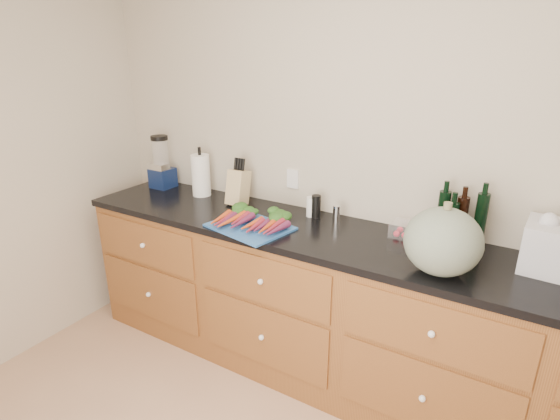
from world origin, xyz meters
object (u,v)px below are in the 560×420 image
Objects in this scene: carrots at (254,219)px; tomato_box at (407,230)px; cutting_board at (250,227)px; knife_block at (238,187)px; blender_appliance at (161,165)px; paper_towel at (201,175)px; squash at (443,242)px.

tomato_box is at bearing 19.82° from carrots.
cutting_board is 0.44m from knife_block.
carrots is 1.90× the size of knife_block.
cutting_board is 1.16× the size of blender_appliance.
blender_appliance is 0.70m from knife_block.
tomato_box is at bearing 0.40° from paper_towel.
carrots is (0.00, 0.04, 0.03)m from cutting_board.
cutting_board is 1.05m from squash.
squash is 1.20× the size of paper_towel.
paper_towel is at bearing 155.99° from carrots.
carrots is 1.05m from squash.
paper_towel is at bearing -179.60° from tomato_box.
squash is 2.06× the size of tomato_box.
cutting_board is 1.95× the size of knife_block.
knife_block is (-0.30, 0.26, 0.08)m from carrots.
squash reaches higher than carrots.
tomato_box is at bearing 126.42° from squash.
paper_towel reaches higher than carrots.
carrots is 0.85m from tomato_box.
knife_block is at bearing -1.48° from blender_appliance.
knife_block is (-1.34, 0.29, -0.04)m from squash.
squash is 1.70m from paper_towel.
blender_appliance is 1.80m from tomato_box.
blender_appliance reaches higher than squash.
carrots is 1.25× the size of squash.
paper_towel is 1.27× the size of knife_block.
blender_appliance is 2.29× the size of tomato_box.
cutting_board is 1.03× the size of carrots.
carrots is at bearing -24.01° from paper_towel.
blender_appliance reaches higher than cutting_board.
squash is at bearing -53.58° from tomato_box.
cutting_board is at bearing -45.30° from knife_block.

